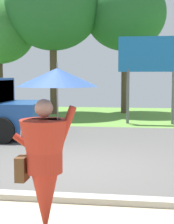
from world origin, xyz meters
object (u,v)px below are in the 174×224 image
object	(u,v)px
tree_left_far	(125,14)
tree_right_mid	(53,7)
roadside_billboard	(151,60)
monk_pedestrian	(47,149)

from	to	relation	value
tree_left_far	tree_right_mid	size ratio (longest dim) A/B	0.93
roadside_billboard	tree_right_mid	size ratio (longest dim) A/B	0.47
monk_pedestrian	tree_right_mid	xyz separation A→B (m)	(-3.06, 13.35, 4.20)
roadside_billboard	tree_left_far	xyz separation A→B (m)	(-1.16, 3.96, 2.47)
roadside_billboard	tree_left_far	distance (m)	4.81
monk_pedestrian	tree_left_far	distance (m)	14.83
monk_pedestrian	tree_right_mid	world-z (taller)	tree_right_mid
roadside_billboard	tree_left_far	size ratio (longest dim) A/B	0.51
tree_left_far	roadside_billboard	bearing A→B (deg)	-73.73
roadside_billboard	tree_right_mid	world-z (taller)	tree_right_mid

